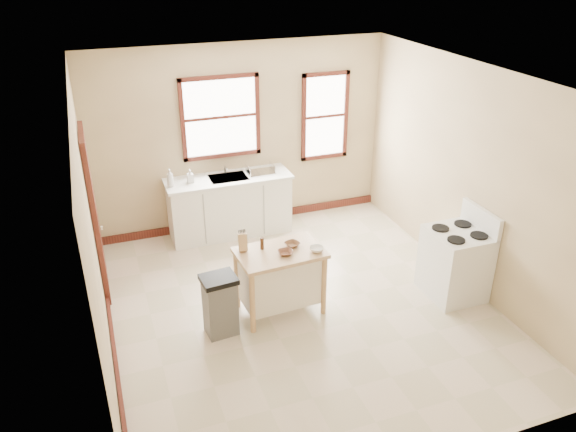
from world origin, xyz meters
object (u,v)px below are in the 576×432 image
object	(u,v)px
bowl_a	(285,253)
trash_bin	(220,305)
soap_bottle_a	(170,178)
pepper_grinder	(262,243)
bowl_b	(292,244)
dish_rack	(260,170)
kitchen_island	(280,281)
knife_block	(243,243)
bowl_c	(317,249)
soap_bottle_b	(190,176)
gas_stove	(456,254)

from	to	relation	value
bowl_a	trash_bin	distance (m)	0.95
soap_bottle_a	trash_bin	world-z (taller)	soap_bottle_a
pepper_grinder	bowl_b	xyz separation A→B (m)	(0.36, -0.05, -0.05)
dish_rack	trash_bin	size ratio (longest dim) A/B	0.55
pepper_grinder	bowl_a	distance (m)	0.30
kitchen_island	knife_block	world-z (taller)	knife_block
pepper_grinder	bowl_c	xyz separation A→B (m)	(0.58, -0.27, -0.05)
bowl_c	trash_bin	world-z (taller)	bowl_c
bowl_a	pepper_grinder	bearing A→B (deg)	135.86
soap_bottle_b	bowl_c	world-z (taller)	soap_bottle_b
knife_block	gas_stove	size ratio (longest dim) A/B	0.17
soap_bottle_a	trash_bin	xyz separation A→B (m)	(0.12, -2.29, -0.68)
soap_bottle_a	bowl_b	distance (m)	2.32
soap_bottle_a	trash_bin	size ratio (longest dim) A/B	0.35
dish_rack	soap_bottle_a	bearing A→B (deg)	177.26
trash_bin	gas_stove	bearing A→B (deg)	-9.71
gas_stove	kitchen_island	bearing A→B (deg)	169.33
bowl_a	bowl_c	world-z (taller)	bowl_c
pepper_grinder	trash_bin	xyz separation A→B (m)	(-0.60, -0.30, -0.52)
pepper_grinder	bowl_c	size ratio (longest dim) A/B	0.91
kitchen_island	gas_stove	world-z (taller)	gas_stove
knife_block	kitchen_island	bearing A→B (deg)	-14.82
knife_block	bowl_c	xyz separation A→B (m)	(0.80, -0.32, -0.07)
soap_bottle_b	knife_block	bearing A→B (deg)	-84.83
knife_block	bowl_c	distance (m)	0.86
bowl_b	trash_bin	world-z (taller)	bowl_b
soap_bottle_a	knife_block	distance (m)	2.01
pepper_grinder	knife_block	bearing A→B (deg)	166.71
bowl_c	kitchen_island	bearing A→B (deg)	160.00
knife_block	trash_bin	size ratio (longest dim) A/B	0.27
dish_rack	knife_block	size ratio (longest dim) A/B	2.05
kitchen_island	bowl_b	world-z (taller)	bowl_b
soap_bottle_b	dish_rack	size ratio (longest dim) A/B	0.48
kitchen_island	trash_bin	xyz separation A→B (m)	(-0.78, -0.18, -0.04)
dish_rack	knife_block	xyz separation A→B (m)	(-0.84, -1.99, -0.05)
soap_bottle_b	dish_rack	bearing A→B (deg)	-0.73
bowl_b	bowl_a	bearing A→B (deg)	-132.18
soap_bottle_b	bowl_b	size ratio (longest dim) A/B	1.13
knife_block	soap_bottle_b	bearing A→B (deg)	104.70
gas_stove	trash_bin	bearing A→B (deg)	175.53
knife_block	trash_bin	distance (m)	0.76
dish_rack	bowl_c	bearing A→B (deg)	-96.03
soap_bottle_a	trash_bin	bearing A→B (deg)	-90.31
knife_block	bowl_a	bearing A→B (deg)	-22.36
knife_block	bowl_a	xyz separation A→B (m)	(0.43, -0.26, -0.08)
soap_bottle_a	bowl_c	bearing A→B (deg)	-63.39
soap_bottle_b	bowl_b	distance (m)	2.24
bowl_b	trash_bin	xyz separation A→B (m)	(-0.96, -0.25, -0.47)
bowl_c	trash_bin	distance (m)	1.27
bowl_c	trash_bin	size ratio (longest dim) A/B	0.22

